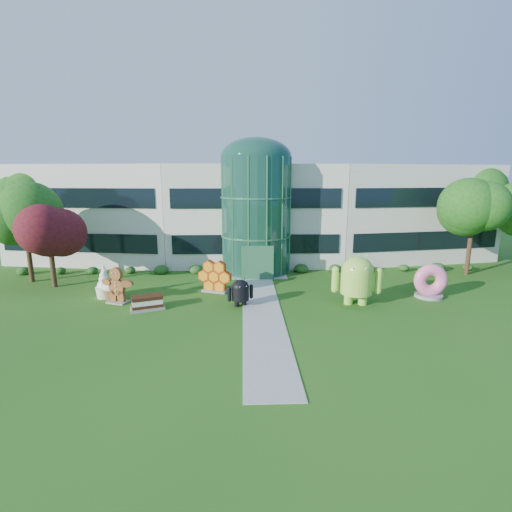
{
  "coord_description": "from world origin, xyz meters",
  "views": [
    {
      "loc": [
        -1.14,
        -20.13,
        8.16
      ],
      "look_at": [
        -0.22,
        6.0,
        2.6
      ],
      "focal_mm": 26.0,
      "sensor_mm": 36.0,
      "label": 1
    }
  ],
  "objects_px": {
    "android_black": "(240,291)",
    "android_green": "(357,276)",
    "gingerbread": "(117,285)",
    "donut": "(430,280)"
  },
  "relations": [
    {
      "from": "android_black",
      "to": "android_green",
      "type": "bearing_deg",
      "value": -19.62
    },
    {
      "from": "android_black",
      "to": "gingerbread",
      "type": "xyz_separation_m",
      "value": [
        -8.14,
        0.96,
        0.19
      ]
    },
    {
      "from": "android_green",
      "to": "android_black",
      "type": "relative_size",
      "value": 1.83
    },
    {
      "from": "android_green",
      "to": "donut",
      "type": "relative_size",
      "value": 1.57
    },
    {
      "from": "android_green",
      "to": "donut",
      "type": "distance_m",
      "value": 5.71
    },
    {
      "from": "android_black",
      "to": "donut",
      "type": "relative_size",
      "value": 0.86
    },
    {
      "from": "donut",
      "to": "gingerbread",
      "type": "height_order",
      "value": "gingerbread"
    },
    {
      "from": "android_black",
      "to": "gingerbread",
      "type": "relative_size",
      "value": 0.78
    },
    {
      "from": "android_green",
      "to": "gingerbread",
      "type": "relative_size",
      "value": 1.42
    },
    {
      "from": "android_black",
      "to": "donut",
      "type": "xyz_separation_m",
      "value": [
        13.06,
        1.36,
        0.17
      ]
    }
  ]
}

